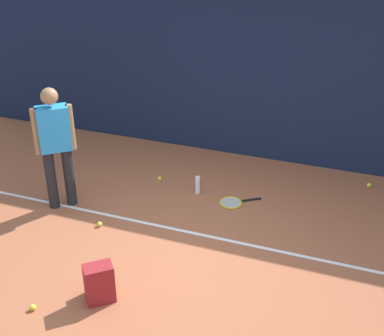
# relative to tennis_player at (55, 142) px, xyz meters

# --- Properties ---
(ground_plane) EXTENTS (12.00, 12.00, 0.00)m
(ground_plane) POSITION_rel_tennis_player_xyz_m (1.96, -0.54, -0.97)
(ground_plane) COLOR #9E5638
(back_fence) EXTENTS (10.00, 0.10, 2.85)m
(back_fence) POSITION_rel_tennis_player_xyz_m (1.96, 2.46, 0.46)
(back_fence) COLOR #141E38
(back_fence) RESTS_ON ground
(court_line) EXTENTS (9.00, 0.05, 0.00)m
(court_line) POSITION_rel_tennis_player_xyz_m (1.96, -0.02, -0.96)
(court_line) COLOR white
(court_line) RESTS_ON ground
(tennis_player) EXTENTS (0.45, 0.43, 1.70)m
(tennis_player) POSITION_rel_tennis_player_xyz_m (0.00, 0.00, 0.00)
(tennis_player) COLOR black
(tennis_player) RESTS_ON ground
(tennis_racket) EXTENTS (0.60, 0.50, 0.03)m
(tennis_racket) POSITION_rel_tennis_player_xyz_m (2.20, 0.86, -0.95)
(tennis_racket) COLOR black
(tennis_racket) RESTS_ON ground
(backpack) EXTENTS (0.38, 0.38, 0.44)m
(backpack) POSITION_rel_tennis_player_xyz_m (1.42, -1.50, -0.76)
(backpack) COLOR maroon
(backpack) RESTS_ON ground
(tennis_ball_near_player) EXTENTS (0.07, 0.07, 0.07)m
(tennis_ball_near_player) POSITION_rel_tennis_player_xyz_m (3.96, 2.00, -0.93)
(tennis_ball_near_player) COLOR #CCE033
(tennis_ball_near_player) RESTS_ON ground
(tennis_ball_by_fence) EXTENTS (0.07, 0.07, 0.07)m
(tennis_ball_by_fence) POSITION_rel_tennis_player_xyz_m (0.74, -0.30, -0.93)
(tennis_ball_by_fence) COLOR #CCE033
(tennis_ball_by_fence) RESTS_ON ground
(tennis_ball_mid_court) EXTENTS (0.07, 0.07, 0.07)m
(tennis_ball_mid_court) POSITION_rel_tennis_player_xyz_m (0.97, 1.12, -0.93)
(tennis_ball_mid_court) COLOR #CCE033
(tennis_ball_mid_court) RESTS_ON ground
(tennis_ball_far_left) EXTENTS (0.07, 0.07, 0.07)m
(tennis_ball_far_left) POSITION_rel_tennis_player_xyz_m (0.86, -1.89, -0.93)
(tennis_ball_far_left) COLOR #CCE033
(tennis_ball_far_left) RESTS_ON ground
(water_bottle) EXTENTS (0.07, 0.07, 0.26)m
(water_bottle) POSITION_rel_tennis_player_xyz_m (1.64, 0.96, -0.84)
(water_bottle) COLOR white
(water_bottle) RESTS_ON ground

